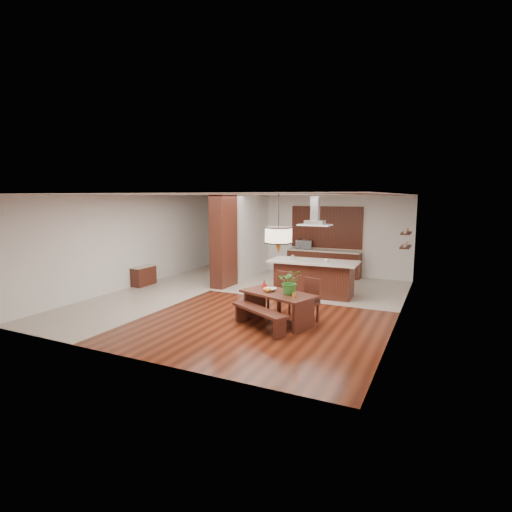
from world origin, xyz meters
The scene contains 25 objects.
room_shell centered at (0.00, 0.00, 2.06)m, with size 9.00×9.04×2.92m.
tile_hallway centered at (-2.75, 0.00, 0.01)m, with size 2.50×9.00×0.01m, color #B9AB9A.
tile_kitchen centered at (1.25, 2.50, 0.01)m, with size 5.50×4.00×0.01m, color #B9AB9A.
soffit_band centered at (0.00, 0.00, 2.88)m, with size 8.00×9.00×0.02m, color #37170D.
partition_pier centered at (-1.40, 1.20, 1.45)m, with size 0.45×1.00×2.90m, color black.
partition_stub centered at (-1.40, 3.30, 1.45)m, with size 0.18×2.40×2.90m, color silver.
hallway_console centered at (-3.81, 0.20, 0.32)m, with size 0.37×0.88×0.63m, color black.
hallway_doorway centered at (-2.70, 4.40, 1.05)m, with size 1.10×0.20×2.10m, color black.
rear_counter centered at (1.00, 4.20, 0.48)m, with size 2.60×0.62×0.95m.
kitchen_window centered at (1.00, 4.46, 1.75)m, with size 2.60×0.08×1.50m, color #A76D32.
shelf_lower centered at (3.87, 2.60, 1.40)m, with size 0.26×0.90×0.04m, color black.
shelf_upper centered at (3.87, 2.60, 1.80)m, with size 0.26×0.90×0.04m, color black.
dining_table centered at (1.57, -1.52, 0.52)m, with size 1.87×1.35×0.70m.
dining_bench centered at (1.37, -2.09, 0.22)m, with size 1.59×0.35×0.45m, color black, non-canonical shape.
dining_chair_left centered at (1.35, -0.89, 0.52)m, with size 0.46×0.46×1.03m, color black, non-canonical shape.
dining_chair_right centered at (2.14, -1.17, 0.50)m, with size 0.44×0.44×0.99m, color black, non-canonical shape.
pendant_lantern centered at (1.57, -1.52, 2.25)m, with size 0.64×0.64×1.31m, color beige, non-canonical shape.
foliage_plant centered at (1.87, -1.53, 0.98)m, with size 0.51×0.44×0.56m, color #2F7828.
fruit_bowl centered at (1.35, -1.45, 0.74)m, with size 0.28×0.28×0.07m, color #BDB7A6.
napkin_cone centered at (1.10, -1.23, 0.81)m, with size 0.13×0.13×0.21m, color #A5130B.
gold_ornament centered at (2.04, -1.75, 0.75)m, with size 0.07×0.07×0.10m, color gold.
kitchen_island centered at (1.55, 1.25, 0.53)m, with size 2.54×1.17×1.03m.
range_hood centered at (1.55, 1.25, 2.46)m, with size 0.90×0.55×0.87m, color silver, non-canonical shape.
island_cup centered at (1.94, 1.13, 1.08)m, with size 0.11×0.11×0.09m, color silver.
microwave centered at (0.24, 4.19, 1.11)m, with size 0.57×0.39×0.32m, color #B9BBC1.
Camera 1 is at (4.89, -9.63, 2.84)m, focal length 28.00 mm.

